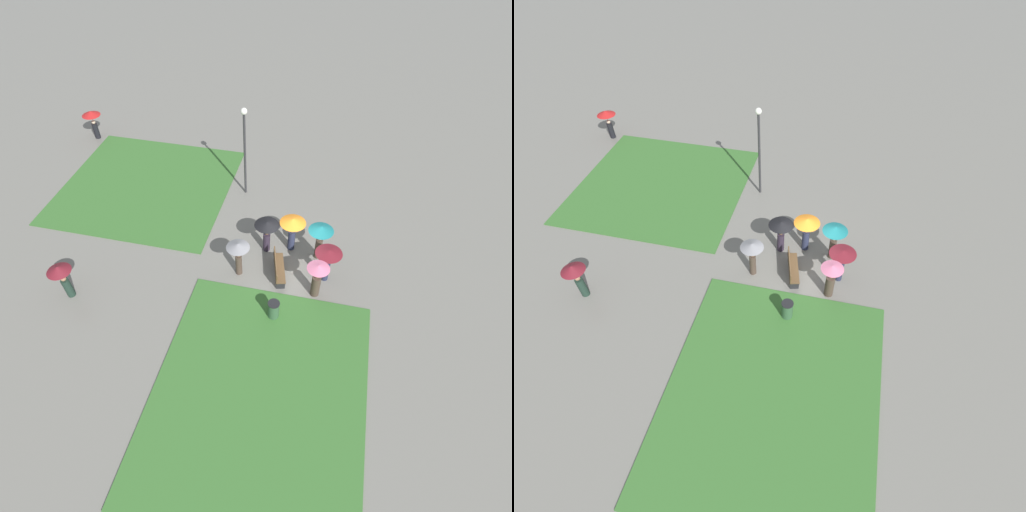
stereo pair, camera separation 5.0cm
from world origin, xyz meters
TOP-DOWN VIEW (x-y plane):
  - ground_plane at (0.00, 0.00)m, footprint 90.00×90.00m
  - lawn_patch_near at (-6.40, -0.04)m, footprint 8.97×7.43m
  - lawn_patch_far at (3.84, 8.53)m, footprint 8.58×8.97m
  - park_bench at (-0.85, 0.33)m, footprint 1.82×0.85m
  - lamp_post at (4.53, 3.09)m, footprint 0.32×0.32m
  - trash_bin at (-3.08, 0.09)m, footprint 0.49×0.49m
  - crowd_person_pink at (-1.56, -1.40)m, footprint 0.93×0.93m
  - crowd_person_grey at (-1.13, 2.02)m, footprint 1.00×1.00m
  - crowd_person_orange at (0.89, 0.02)m, footprint 1.18×1.18m
  - crowd_person_black at (0.55, 1.12)m, footprint 1.13×1.13m
  - crowd_person_maroon at (-0.63, -1.72)m, footprint 1.14×1.14m
  - crowd_person_teal at (0.62, -1.26)m, footprint 1.12×1.12m
  - lone_walker_far_path at (-3.89, 8.67)m, footprint 0.97×0.97m
  - lone_walker_mid_plaza at (7.84, 13.60)m, footprint 1.11×1.11m

SIDE VIEW (x-z plane):
  - ground_plane at x=0.00m, z-range 0.00..0.00m
  - lawn_patch_near at x=-6.40m, z-range 0.00..0.06m
  - lawn_patch_far at x=3.84m, z-range 0.00..0.06m
  - trash_bin at x=-3.08m, z-range 0.00..0.90m
  - park_bench at x=-0.85m, z-range 0.02..0.92m
  - crowd_person_pink at x=-1.56m, z-range 0.23..2.06m
  - crowd_person_black at x=0.55m, z-range 0.41..2.16m
  - lone_walker_far_path at x=-3.89m, z-range 0.41..2.21m
  - lone_walker_mid_plaza at x=7.84m, z-range 0.46..2.26m
  - crowd_person_maroon at x=-0.63m, z-range 0.46..2.26m
  - crowd_person_grey at x=-1.13m, z-range 0.45..2.30m
  - crowd_person_orange at x=0.89m, z-range 0.50..2.34m
  - crowd_person_teal at x=0.62m, z-range 0.49..2.38m
  - lamp_post at x=4.53m, z-range 0.65..5.48m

